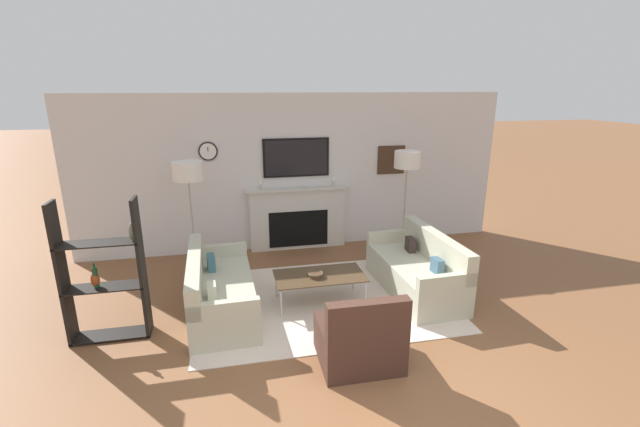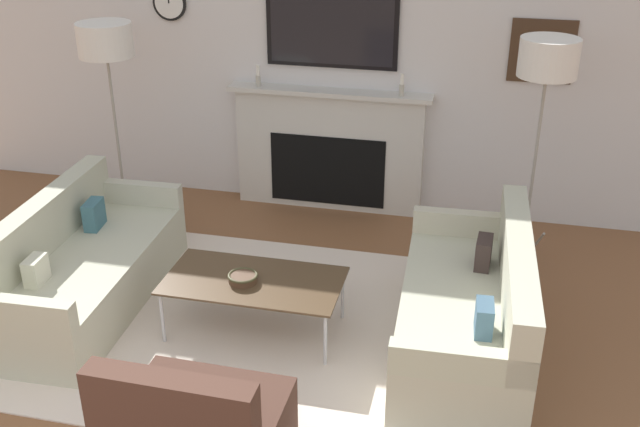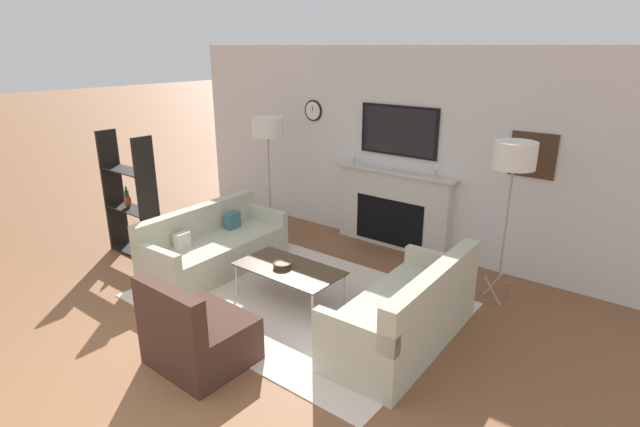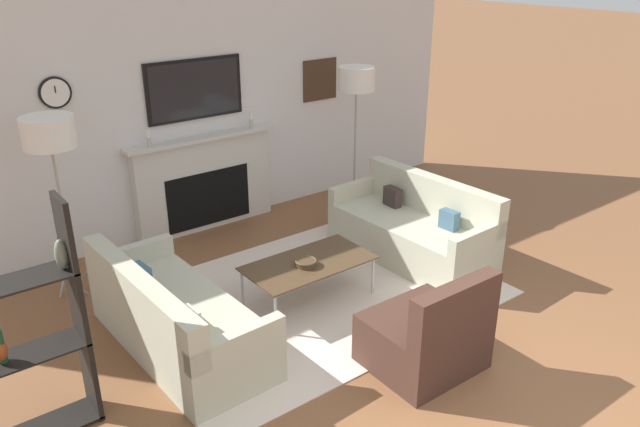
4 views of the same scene
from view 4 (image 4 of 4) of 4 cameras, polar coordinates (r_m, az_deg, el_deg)
The scene contains 10 objects.
fireplace_wall at distance 7.21m, azimuth -11.21°, elevation 7.97°, with size 7.48×0.28×2.70m.
area_rug at distance 5.97m, azimuth -0.92°, elevation -7.50°, with size 3.34×2.40×0.01m.
couch_left at distance 5.26m, azimuth -13.15°, elevation -9.40°, with size 0.85×1.89×0.77m.
couch_right at distance 6.65m, azimuth 8.56°, elevation -1.57°, with size 0.84×1.81×0.84m.
armchair at distance 4.99m, azimuth 9.78°, elevation -11.00°, with size 0.83×0.75×0.85m.
coffee_table at distance 5.73m, azimuth -1.04°, elevation -4.67°, with size 1.18×0.63×0.40m.
decorative_bowl at distance 5.64m, azimuth -1.29°, elevation -4.50°, with size 0.20×0.20×0.06m.
floor_lamp_left at distance 5.90m, azimuth -23.55°, elevation 6.67°, with size 0.45×0.45×1.73m.
floor_lamp_right at distance 7.48m, azimuth 3.36°, elevation 12.04°, with size 0.43×0.43×1.78m.
shelf_unit at distance 4.44m, azimuth -26.12°, elevation -10.19°, with size 0.86×0.28×1.65m.
Camera 4 is at (-3.05, -1.50, 3.05)m, focal length 35.00 mm.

